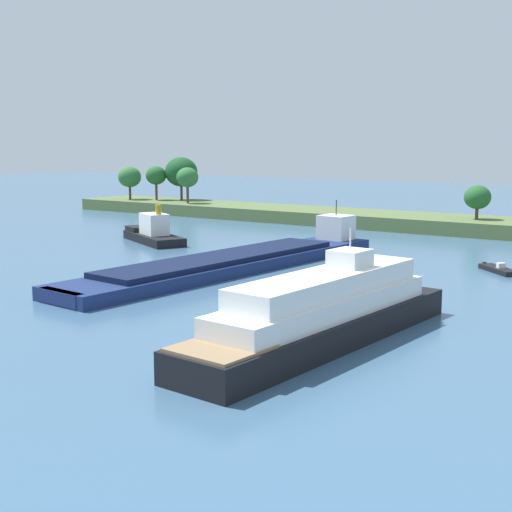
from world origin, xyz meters
name	(u,v)px	position (x,y,z in m)	size (l,w,h in m)	color
treeline_island	(262,206)	(-22.27, 77.56, 1.96)	(79.68, 11.97, 9.77)	#566B3D
white_riverboat	(324,313)	(22.84, 17.49, 1.90)	(6.53, 23.97, 6.89)	black
fishing_skiff	(499,270)	(24.69, 48.40, 0.26)	(4.65, 4.54, 0.97)	black
tugboat	(153,233)	(-16.95, 45.33, 1.21)	(12.28, 8.62, 4.84)	black
cargo_barge	(240,260)	(3.16, 35.98, 0.88)	(9.68, 41.04, 5.75)	navy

